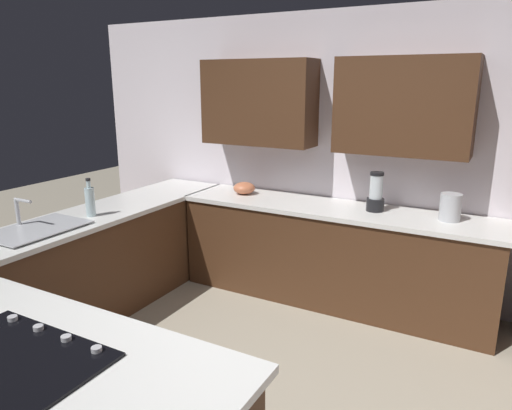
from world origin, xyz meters
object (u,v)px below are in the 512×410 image
cooktop (4,362)px  dish_soap_bottle (90,201)px  blender (376,194)px  mixing_bowl (244,188)px  sink_unit (36,228)px  kettle (450,207)px

cooktop → dish_soap_bottle: dish_soap_bottle is taller
blender → mixing_bowl: 1.30m
sink_unit → dish_soap_bottle: 0.50m
mixing_bowl → sink_unit: bearing=66.2°
blender → kettle: blender is taller
sink_unit → mixing_bowl: size_ratio=3.26×
sink_unit → dish_soap_bottle: (-0.06, -0.48, 0.11)m
kettle → dish_soap_bottle: dish_soap_bottle is taller
dish_soap_bottle → sink_unit: bearing=83.0°
sink_unit → dish_soap_bottle: dish_soap_bottle is taller
cooktop → kettle: kettle is taller
sink_unit → kettle: 3.21m
blender → mixing_bowl: (1.30, 0.00, -0.09)m
cooktop → kettle: (-1.29, -2.95, 0.10)m
sink_unit → blender: (-2.08, -1.77, 0.13)m
kettle → dish_soap_bottle: (2.62, 1.29, 0.02)m
cooktop → kettle: bearing=-113.6°
cooktop → kettle: 3.22m
sink_unit → dish_soap_bottle: bearing=-97.0°
cooktop → dish_soap_bottle: size_ratio=2.38×
sink_unit → kettle: (-2.68, -1.77, 0.09)m
dish_soap_bottle → mixing_bowl: bearing=-119.2°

